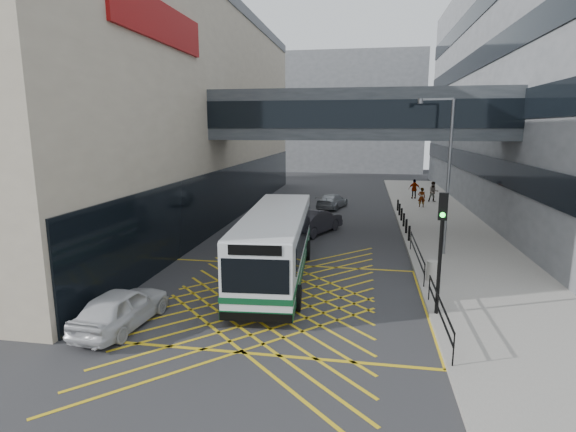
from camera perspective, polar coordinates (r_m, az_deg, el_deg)
The scene contains 18 objects.
ground at distance 18.32m, azimuth -2.16°, elevation -10.41°, with size 120.00×120.00×0.00m, color #333335.
building_whsmith at distance 39.15m, azimuth -24.19°, elevation 12.03°, with size 24.17×42.00×16.00m.
building_far at distance 76.90m, azimuth 5.75°, elevation 12.75°, with size 28.00×16.00×18.00m, color slate.
skybridge at distance 28.69m, azimuth 8.86°, elevation 12.54°, with size 20.00×4.10×3.00m.
pavement at distance 32.81m, azimuth 19.10°, elevation -1.19°, with size 6.00×54.00×0.16m, color #9C978E.
box_junction at distance 18.32m, azimuth -2.16°, elevation -10.40°, with size 12.00×9.00×0.01m.
bus at distance 20.26m, azimuth -1.53°, elevation -3.39°, with size 3.33×11.12×3.07m.
car_white at distance 16.63m, azimuth -20.39°, elevation -10.81°, with size 1.81×4.43×1.41m, color silver.
car_dark at distance 29.10m, azimuth 3.39°, elevation -0.66°, with size 1.99×5.08×1.59m, color black.
car_silver at distance 38.37m, azimuth 5.61°, elevation 1.97°, with size 1.80×4.26×1.33m, color #9FA3A7.
traffic_light at distance 16.41m, azimuth 18.89°, elevation -2.48°, with size 0.34×0.52×4.41m.
street_lamp at distance 24.53m, azimuth 19.35°, elevation 5.85°, with size 1.83×0.53×8.03m.
litter_bin at distance 20.73m, azimuth 17.86°, elevation -6.63°, with size 0.50×0.50×0.87m, color #ADA89E.
kerb_railings at distance 19.52m, azimuth 17.05°, elevation -6.80°, with size 0.05×12.54×1.00m.
bollards at distance 32.36m, azimuth 14.35°, elevation -0.12°, with size 0.14×10.14×0.90m.
pedestrian_a at distance 39.37m, azimuth 16.60°, elevation 2.28°, with size 0.66×0.47×1.66m, color gray.
pedestrian_b at distance 42.59m, azimuth 17.97°, elevation 2.93°, with size 0.88×0.51×1.81m, color gray.
pedestrian_c at distance 44.01m, azimuth 15.75°, elevation 3.32°, with size 1.08×0.52×1.82m, color gray.
Camera 1 is at (3.55, -16.67, 6.71)m, focal length 28.00 mm.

